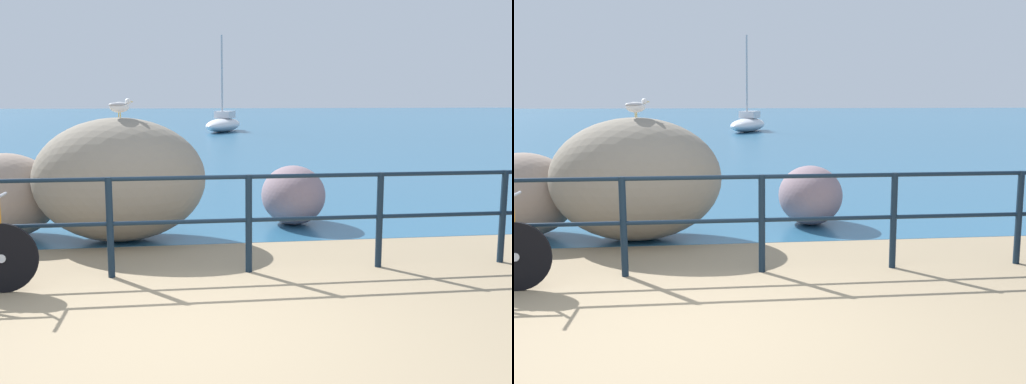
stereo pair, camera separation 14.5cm
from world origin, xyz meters
TOP-DOWN VIEW (x-y plane):
  - ground_plane at (0.00, 20.00)m, footprint 120.00×120.00m
  - sea_surface at (0.00, 47.86)m, footprint 120.00×90.00m
  - promenade_railing at (0.00, 1.61)m, footprint 9.86×0.07m
  - breakwater_boulder_main at (-0.73, 3.23)m, footprint 2.14×1.51m
  - breakwater_boulder_left at (-2.21, 3.57)m, footprint 1.35×1.09m
  - breakwater_boulder_right at (1.63, 3.92)m, footprint 0.91×1.10m
  - seagull at (-0.70, 3.20)m, footprint 0.32×0.24m
  - sailboat at (2.55, 27.17)m, footprint 2.81×4.57m

SIDE VIEW (x-z plane):
  - ground_plane at x=0.00m, z-range -0.10..0.00m
  - sea_surface at x=0.00m, z-range 0.00..0.01m
  - breakwater_boulder_right at x=1.63m, z-range 0.00..0.84m
  - sailboat at x=2.55m, z-range -2.03..2.87m
  - breakwater_boulder_left at x=-2.21m, z-range 0.00..1.10m
  - promenade_railing at x=0.00m, z-range 0.13..1.15m
  - breakwater_boulder_main at x=-0.73m, z-range 0.00..1.55m
  - seagull at x=-0.70m, z-range 1.58..1.81m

